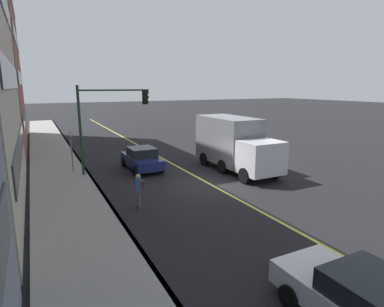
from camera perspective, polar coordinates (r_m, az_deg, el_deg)
The scene contains 9 objects.
ground at distance 18.04m, azimuth 2.93°, elevation -5.41°, with size 200.00×200.00×0.00m, color black.
sidewalk_slab at distance 15.87m, azimuth -21.29°, elevation -8.44°, with size 80.00×3.35×0.15m, color gray.
curb_edge at distance 16.07m, azimuth -15.58°, elevation -7.79°, with size 80.00×0.16×0.15m, color slate.
lane_stripe_center at distance 18.03m, azimuth 2.93°, elevation -5.39°, with size 80.00×0.16×0.01m, color #D8CC4C.
car_navy at distance 20.99m, azimuth -9.13°, elevation -0.90°, with size 4.11×1.94×1.50m.
truck_gray at distance 20.65m, azimuth 7.64°, elevation 1.87°, with size 6.87×2.53×3.44m.
pedestrian_with_backpack at distance 14.37m, azimuth -9.61°, elevation -6.29°, with size 0.42×0.43×1.61m.
traffic_light_mast at distance 19.98m, azimuth -14.92°, elevation 7.06°, with size 0.28×4.42×5.50m.
street_sign_post at distance 20.81m, azimuth -21.10°, elevation 0.77°, with size 0.60×0.08×2.76m.
Camera 1 is at (-14.90, 8.60, 5.42)m, focal length 29.33 mm.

